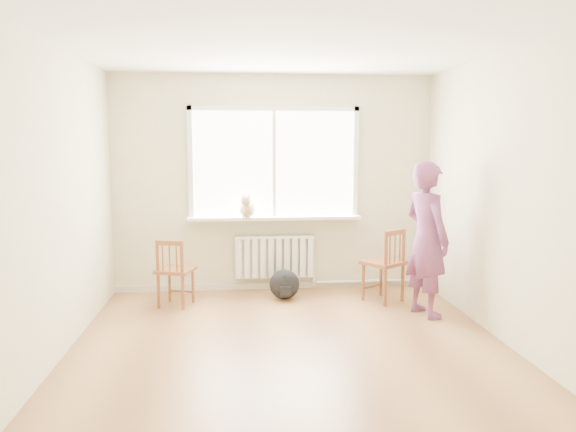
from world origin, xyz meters
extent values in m
plane|color=#A97745|center=(0.00, 0.00, 0.00)|extent=(4.50, 4.50, 0.00)
plane|color=white|center=(0.00, 0.00, 2.70)|extent=(4.50, 4.50, 0.00)
cube|color=beige|center=(0.00, 2.25, 1.35)|extent=(4.00, 0.01, 2.70)
cube|color=white|center=(0.00, 2.23, 1.60)|extent=(2.00, 0.02, 1.30)
cube|color=white|center=(0.00, 2.21, 2.28)|extent=(2.12, 0.05, 0.06)
cube|color=white|center=(-1.03, 2.21, 1.60)|extent=(0.06, 0.05, 1.42)
cube|color=white|center=(1.03, 2.21, 1.60)|extent=(0.06, 0.05, 1.42)
cube|color=white|center=(0.00, 2.21, 1.60)|extent=(0.04, 0.05, 1.30)
cube|color=white|center=(0.00, 2.14, 0.93)|extent=(2.15, 0.22, 0.04)
cube|color=white|center=(0.00, 2.20, 0.43)|extent=(1.00, 0.02, 0.55)
cube|color=white|center=(0.00, 2.15, 0.43)|extent=(1.00, 0.10, 0.51)
cube|color=white|center=(0.00, 2.15, 0.69)|extent=(1.00, 0.12, 0.03)
cylinder|color=silver|center=(1.25, 2.19, 0.08)|extent=(1.40, 0.04, 0.04)
cube|color=beige|center=(0.00, 2.23, 0.04)|extent=(4.00, 0.03, 0.08)
cube|color=brown|center=(-1.18, 1.59, 0.41)|extent=(0.48, 0.47, 0.04)
cylinder|color=brown|center=(-0.99, 1.68, 0.21)|extent=(0.03, 0.03, 0.41)
cylinder|color=brown|center=(-1.27, 1.77, 0.21)|extent=(0.03, 0.03, 0.41)
cylinder|color=brown|center=(-1.08, 1.40, 0.21)|extent=(0.03, 0.03, 0.41)
cylinder|color=brown|center=(-1.36, 1.49, 0.21)|extent=(0.03, 0.03, 0.41)
cylinder|color=brown|center=(-1.08, 1.40, 0.39)|extent=(0.04, 0.04, 0.78)
cylinder|color=brown|center=(-1.36, 1.49, 0.39)|extent=(0.04, 0.04, 0.78)
cube|color=brown|center=(-1.22, 1.45, 0.75)|extent=(0.31, 0.13, 0.05)
cylinder|color=brown|center=(-1.14, 1.42, 0.59)|extent=(0.02, 0.02, 0.31)
cylinder|color=brown|center=(-1.22, 1.45, 0.59)|extent=(0.02, 0.02, 0.31)
cylinder|color=brown|center=(-1.30, 1.47, 0.59)|extent=(0.02, 0.02, 0.31)
cube|color=brown|center=(1.24, 1.56, 0.46)|extent=(0.59, 0.58, 0.04)
cylinder|color=brown|center=(1.28, 1.79, 0.23)|extent=(0.04, 0.04, 0.46)
cylinder|color=brown|center=(1.01, 1.60, 0.23)|extent=(0.04, 0.04, 0.46)
cylinder|color=brown|center=(1.47, 1.53, 0.23)|extent=(0.04, 0.04, 0.46)
cylinder|color=brown|center=(1.21, 1.34, 0.23)|extent=(0.04, 0.04, 0.46)
cylinder|color=brown|center=(1.47, 1.53, 0.43)|extent=(0.04, 0.04, 0.87)
cylinder|color=brown|center=(1.21, 1.34, 0.43)|extent=(0.04, 0.04, 0.87)
cube|color=brown|center=(1.34, 1.43, 0.84)|extent=(0.30, 0.24, 0.06)
cylinder|color=brown|center=(1.41, 1.49, 0.65)|extent=(0.02, 0.02, 0.35)
cylinder|color=brown|center=(1.34, 1.43, 0.65)|extent=(0.02, 0.02, 0.35)
cylinder|color=brown|center=(1.26, 1.38, 0.65)|extent=(0.02, 0.02, 0.35)
imported|color=#CB435C|center=(1.55, 0.98, 0.83)|extent=(0.58, 0.71, 1.67)
ellipsoid|color=beige|center=(-0.34, 2.07, 1.06)|extent=(0.24, 0.32, 0.22)
sphere|color=beige|center=(-0.36, 1.93, 1.17)|extent=(0.12, 0.12, 0.12)
cone|color=beige|center=(-0.39, 1.93, 1.24)|extent=(0.04, 0.04, 0.05)
cone|color=beige|center=(-0.33, 1.92, 1.24)|extent=(0.04, 0.04, 0.05)
cylinder|color=beige|center=(-0.32, 2.23, 0.99)|extent=(0.05, 0.20, 0.03)
cylinder|color=beige|center=(-0.39, 1.96, 1.01)|extent=(0.03, 0.03, 0.11)
cylinder|color=beige|center=(-0.32, 1.95, 1.01)|extent=(0.03, 0.03, 0.11)
ellipsoid|color=black|center=(0.09, 1.74, 0.18)|extent=(0.39, 0.31, 0.36)
camera|label=1|loc=(-0.48, -4.78, 1.84)|focal=35.00mm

